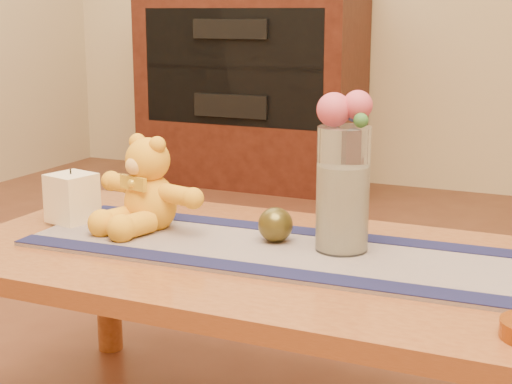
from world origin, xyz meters
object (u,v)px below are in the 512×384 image
at_px(teddy_bear, 150,184).
at_px(glass_vase, 343,189).
at_px(bronze_ball, 275,225).
at_px(pillar_candle, 72,198).

bearing_deg(teddy_bear, glass_vase, 17.29).
bearing_deg(glass_vase, bronze_ball, -179.38).
bearing_deg(pillar_candle, glass_vase, 3.76).
xyz_separation_m(pillar_candle, bronze_ball, (0.51, 0.04, -0.02)).
bearing_deg(glass_vase, teddy_bear, -178.77).
relative_size(glass_vase, bronze_ball, 3.42).
height_order(pillar_candle, bronze_ball, pillar_candle).
bearing_deg(pillar_candle, teddy_bear, 9.58).
distance_m(pillar_candle, glass_vase, 0.66).
xyz_separation_m(teddy_bear, bronze_ball, (0.31, 0.01, -0.06)).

